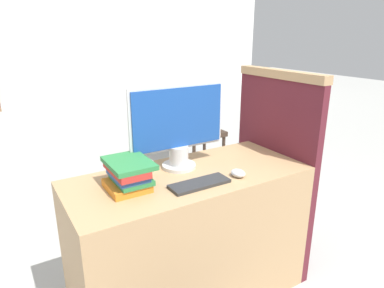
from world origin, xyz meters
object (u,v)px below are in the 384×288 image
object	(u,v)px
keyboard	(200,184)
mouse	(238,173)
monitor	(178,127)
far_chair	(196,124)
book_stack	(128,174)

from	to	relation	value
keyboard	mouse	size ratio (longest dim) A/B	3.57
monitor	far_chair	distance (m)	1.97
monitor	book_stack	xyz separation A→B (m)	(-0.33, -0.11, -0.16)
mouse	far_chair	world-z (taller)	far_chair
keyboard	mouse	world-z (taller)	mouse
keyboard	monitor	bearing A→B (deg)	84.70
mouse	monitor	bearing A→B (deg)	127.03
keyboard	book_stack	xyz separation A→B (m)	(-0.31, 0.15, 0.07)
monitor	mouse	bearing A→B (deg)	-52.97
monitor	far_chair	bearing A→B (deg)	55.14
keyboard	far_chair	xyz separation A→B (m)	(1.11, 1.82, -0.27)
monitor	book_stack	bearing A→B (deg)	-161.88
monitor	mouse	size ratio (longest dim) A/B	6.46
mouse	book_stack	distance (m)	0.56
book_stack	mouse	bearing A→B (deg)	-16.65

